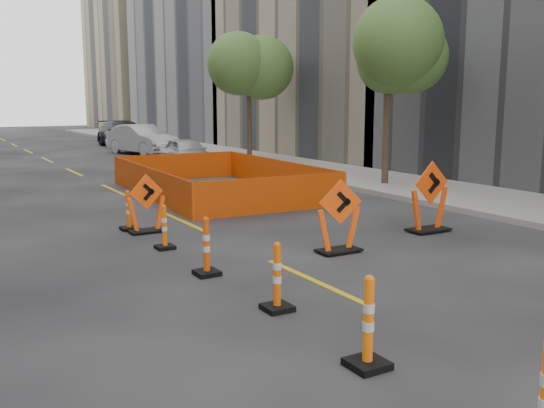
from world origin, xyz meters
TOP-DOWN VIEW (x-y plane):
  - ground_plane at (0.00, 0.00)m, footprint 140.00×140.00m
  - sidewalk_right at (9.00, 12.00)m, footprint 4.00×90.00m
  - bld_right_c at (17.00, 23.80)m, footprint 12.00×16.00m
  - bld_right_d at (17.00, 40.20)m, footprint 12.00×18.00m
  - bld_right_e at (17.00, 58.60)m, footprint 12.00×14.00m
  - tree_r_b at (8.40, 12.00)m, footprint 2.80×2.80m
  - tree_r_c at (8.40, 22.00)m, footprint 2.80×2.80m
  - channelizer_3 at (-1.36, 0.95)m, footprint 0.43×0.43m
  - channelizer_4 at (-1.27, 3.11)m, footprint 0.40×0.40m
  - channelizer_5 at (-1.42, 5.27)m, footprint 0.41×0.41m
  - channelizer_6 at (-1.38, 7.43)m, footprint 0.36×0.36m
  - channelizer_7 at (-1.47, 9.59)m, footprint 0.37×0.37m
  - chevron_sign_left at (-1.18, 9.13)m, footprint 0.96×0.64m
  - chevron_sign_center at (1.52, 5.39)m, footprint 1.11×0.84m
  - chevron_sign_right at (4.48, 5.91)m, footprint 1.10×0.67m
  - safety_fence at (2.73, 13.70)m, footprint 4.95×8.08m
  - parked_car_near at (4.94, 21.60)m, footprint 1.71×3.95m
  - parked_car_mid at (5.20, 28.68)m, footprint 2.91×5.29m
  - parked_car_far at (5.95, 34.67)m, footprint 2.38×5.78m

SIDE VIEW (x-z plane):
  - ground_plane at x=0.00m, z-range 0.00..0.00m
  - sidewalk_right at x=9.00m, z-range 0.00..0.15m
  - channelizer_6 at x=-1.38m, z-range 0.00..0.92m
  - channelizer_7 at x=-1.47m, z-range 0.00..0.94m
  - safety_fence at x=2.73m, z-range 0.00..0.99m
  - channelizer_4 at x=-1.27m, z-range 0.00..1.02m
  - channelizer_5 at x=-1.42m, z-range 0.00..1.04m
  - channelizer_3 at x=-1.36m, z-range 0.00..1.10m
  - parked_car_near at x=4.94m, z-range 0.00..1.33m
  - chevron_sign_left at x=-1.18m, z-range 0.00..1.36m
  - chevron_sign_center at x=1.52m, z-range 0.00..1.48m
  - chevron_sign_right at x=4.48m, z-range 0.00..1.65m
  - parked_car_mid at x=5.20m, z-range 0.00..1.65m
  - parked_car_far at x=5.95m, z-range 0.00..1.67m
  - tree_r_b at x=8.40m, z-range 1.55..7.50m
  - tree_r_c at x=8.40m, z-range 1.55..7.50m
  - bld_right_c at x=17.00m, z-range 0.00..14.00m
  - bld_right_e at x=17.00m, z-range 0.00..16.00m
  - bld_right_d at x=17.00m, z-range 0.00..20.00m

